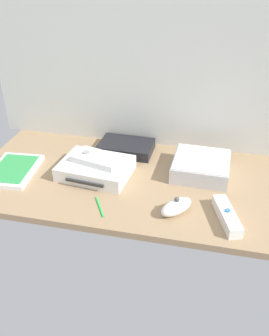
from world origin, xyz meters
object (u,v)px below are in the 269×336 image
Objects in this scene: remote_wand at (227,216)px; stylus_pen at (99,206)px; game_console at (96,169)px; game_case at (13,170)px; remote_nunchuk at (176,207)px; mini_computer at (201,166)px; remote_classic_pad at (97,159)px; network_router at (126,147)px.

stylus_pen is at bearing 164.81° from remote_wand.
game_case is at bearing -164.98° from game_console.
game_case is at bearing 153.38° from remote_wand.
mini_computer is at bearing 117.70° from remote_nunchuk.
mini_computer is 0.88× the size of game_case.
remote_classic_pad is at bearing -166.92° from mini_computer.
remote_nunchuk is (-4.92, -21.27, -0.60)cm from mini_computer.
mini_computer is 1.16× the size of remote_wand.
game_console is at bearing -165.79° from remote_nunchuk.
remote_wand is (39.75, -13.50, -0.69)cm from game_console.
game_case is at bearing -155.12° from remote_classic_pad.
stylus_pen is (5.44, -16.26, -5.06)cm from remote_classic_pad.
game_case is (-57.26, -12.21, -1.88)cm from mini_computer.
game_case is 1.32× the size of remote_wand.
network_router is at bearing 86.00° from remote_classic_pad.
remote_wand is 1.45× the size of remote_nunchuk.
remote_nunchuk is 20.83cm from stylus_pen.
stylus_pen is at bearing -57.43° from remote_classic_pad.
network_router is 31.96cm from stylus_pen.
mini_computer is at bearing 92.33° from remote_wand.
remote_nunchuk is (26.63, -13.29, -0.16)cm from game_console.
game_console is 1.23× the size of network_router.
remote_nunchuk is (20.97, -29.73, 0.34)cm from network_router.
game_case is 1.92× the size of remote_nunchuk.
mini_computer reaches higher than remote_nunchuk.
network_router is at bearing 165.94° from remote_nunchuk.
stylus_pen is at bearing -87.96° from network_router.
game_console is 3.34cm from remote_classic_pad.
remote_nunchuk reaches higher than remote_wand.
mini_computer reaches higher than game_case.
mini_computer is 31.96cm from remote_classic_pad.
network_router is 1.75× the size of remote_nunchuk.
network_router is 2.03× the size of stylus_pen.
game_console is at bearing 142.67° from remote_wand.
mini_computer is 23.02cm from remote_wand.
remote_classic_pad is at bearing 60.61° from game_console.
remote_wand is at bearing -39.83° from network_router.
mini_computer reaches higher than network_router.
network_router is 1.15× the size of remote_classic_pad.
mini_computer is at bearing 42.55° from stylus_pen.
network_router is at bearing 120.15° from remote_wand.
remote_nunchuk is at bearing -103.04° from mini_computer.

